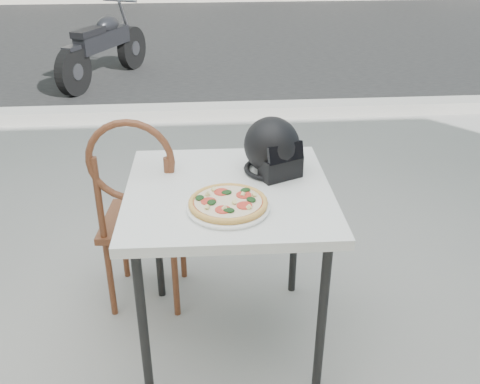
{
  "coord_description": "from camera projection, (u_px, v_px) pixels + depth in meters",
  "views": [
    {
      "loc": [
        0.21,
        -2.18,
        1.83
      ],
      "look_at": [
        0.36,
        -0.33,
        0.86
      ],
      "focal_mm": 40.0,
      "sensor_mm": 36.0,
      "label": 1
    }
  ],
  "objects": [
    {
      "name": "pizza",
      "position": [
        228.0,
        202.0,
        2.05
      ],
      "size": [
        0.4,
        0.4,
        0.04
      ],
      "rotation": [
        0.0,
        0.0,
        0.38
      ],
      "color": "#DCA750",
      "rests_on": "plate"
    },
    {
      "name": "cafe_chair_main",
      "position": [
        140.0,
        205.0,
        2.56
      ],
      "size": [
        0.44,
        0.44,
        1.06
      ],
      "rotation": [
        0.0,
        0.0,
        3.05
      ],
      "color": "brown",
      "rests_on": "ground"
    },
    {
      "name": "motorcycle",
      "position": [
        104.0,
        48.0,
        6.44
      ],
      "size": [
        0.86,
        1.69,
        0.9
      ],
      "rotation": [
        0.0,
        0.0,
        -0.43
      ],
      "color": "black",
      "rests_on": "street_asphalt"
    },
    {
      "name": "cafe_table_main",
      "position": [
        229.0,
        204.0,
        2.26
      ],
      "size": [
        0.87,
        0.87,
        0.81
      ],
      "rotation": [
        0.0,
        0.0,
        -0.02
      ],
      "color": "silver",
      "rests_on": "ground"
    },
    {
      "name": "street_asphalt",
      "position": [
        184.0,
        37.0,
        8.95
      ],
      "size": [
        30.0,
        8.0,
        0.0
      ],
      "primitive_type": "cube",
      "color": "black",
      "rests_on": "ground"
    },
    {
      "name": "helmet",
      "position": [
        273.0,
        149.0,
        2.32
      ],
      "size": [
        0.32,
        0.33,
        0.25
      ],
      "rotation": [
        0.0,
        0.0,
        0.43
      ],
      "color": "black",
      "rests_on": "cafe_table_main"
    },
    {
      "name": "plate",
      "position": [
        228.0,
        208.0,
        2.06
      ],
      "size": [
        0.38,
        0.38,
        0.02
      ],
      "rotation": [
        0.0,
        0.0,
        -0.19
      ],
      "color": "white",
      "rests_on": "cafe_table_main"
    },
    {
      "name": "curb",
      "position": [
        178.0,
        112.0,
        5.38
      ],
      "size": [
        30.0,
        0.25,
        0.12
      ],
      "primitive_type": "cube",
      "color": "gray",
      "rests_on": "ground"
    },
    {
      "name": "ground",
      "position": [
        166.0,
        313.0,
        2.76
      ],
      "size": [
        80.0,
        80.0,
        0.0
      ],
      "primitive_type": "plane",
      "color": "gray",
      "rests_on": "ground"
    }
  ]
}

